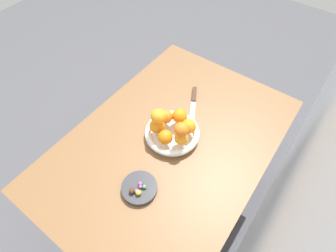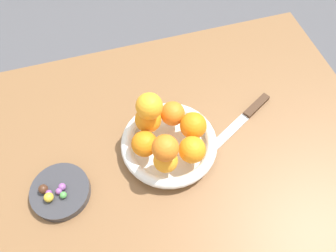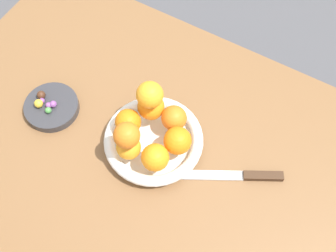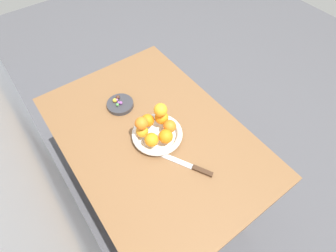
# 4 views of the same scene
# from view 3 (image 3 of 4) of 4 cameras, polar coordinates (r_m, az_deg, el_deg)

# --- Properties ---
(ground_plane) EXTENTS (6.00, 6.00, 0.00)m
(ground_plane) POSITION_cam_3_polar(r_m,az_deg,el_deg) (1.70, -2.08, -13.35)
(ground_plane) COLOR #4C4C51
(dining_table) EXTENTS (1.10, 0.76, 0.74)m
(dining_table) POSITION_cam_3_polar(r_m,az_deg,el_deg) (1.08, -3.19, -4.31)
(dining_table) COLOR brown
(dining_table) RESTS_ON ground_plane
(fruit_bowl) EXTENTS (0.23, 0.23, 0.04)m
(fruit_bowl) POSITION_cam_3_polar(r_m,az_deg,el_deg) (0.98, -1.96, -1.98)
(fruit_bowl) COLOR white
(fruit_bowl) RESTS_ON dining_table
(candy_dish) EXTENTS (0.13, 0.13, 0.02)m
(candy_dish) POSITION_cam_3_polar(r_m,az_deg,el_deg) (1.07, -15.46, 2.49)
(candy_dish) COLOR #333338
(candy_dish) RESTS_ON dining_table
(orange_0) EXTENTS (0.06, 0.06, 0.06)m
(orange_0) POSITION_cam_3_polar(r_m,az_deg,el_deg) (0.92, 1.31, -2.01)
(orange_0) COLOR orange
(orange_0) RESTS_ON fruit_bowl
(orange_1) EXTENTS (0.06, 0.06, 0.06)m
(orange_1) POSITION_cam_3_polar(r_m,az_deg,el_deg) (0.95, 0.82, 1.09)
(orange_1) COLOR orange
(orange_1) RESTS_ON fruit_bowl
(orange_2) EXTENTS (0.06, 0.06, 0.06)m
(orange_2) POSITION_cam_3_polar(r_m,az_deg,el_deg) (0.97, -2.32, 2.66)
(orange_2) COLOR orange
(orange_2) RESTS_ON fruit_bowl
(orange_3) EXTENTS (0.06, 0.06, 0.06)m
(orange_3) POSITION_cam_3_polar(r_m,az_deg,el_deg) (0.95, -5.33, 0.69)
(orange_3) COLOR orange
(orange_3) RESTS_ON fruit_bowl
(orange_4) EXTENTS (0.05, 0.05, 0.05)m
(orange_4) POSITION_cam_3_polar(r_m,az_deg,el_deg) (0.92, -5.47, -2.84)
(orange_4) COLOR orange
(orange_4) RESTS_ON fruit_bowl
(orange_5) EXTENTS (0.06, 0.06, 0.06)m
(orange_5) POSITION_cam_3_polar(r_m,az_deg,el_deg) (0.91, -1.75, -4.28)
(orange_5) COLOR orange
(orange_5) RESTS_ON fruit_bowl
(orange_6) EXTENTS (0.06, 0.06, 0.06)m
(orange_6) POSITION_cam_3_polar(r_m,az_deg,el_deg) (0.91, -2.48, 4.24)
(orange_6) COLOR orange
(orange_6) RESTS_ON orange_2
(orange_7) EXTENTS (0.06, 0.06, 0.06)m
(orange_7) POSITION_cam_3_polar(r_m,az_deg,el_deg) (0.87, -5.52, -1.30)
(orange_7) COLOR orange
(orange_7) RESTS_ON orange_4
(candy_ball_0) EXTENTS (0.01, 0.01, 0.01)m
(candy_ball_0) POSITION_cam_3_polar(r_m,az_deg,el_deg) (1.06, -15.86, 2.73)
(candy_ball_0) COLOR #8C4C99
(candy_ball_0) RESTS_ON candy_dish
(candy_ball_1) EXTENTS (0.02, 0.02, 0.02)m
(candy_ball_1) POSITION_cam_3_polar(r_m,az_deg,el_deg) (1.05, -15.29, 2.88)
(candy_ball_1) COLOR #8C4C99
(candy_ball_1) RESTS_ON candy_dish
(candy_ball_2) EXTENTS (0.02, 0.02, 0.02)m
(candy_ball_2) POSITION_cam_3_polar(r_m,az_deg,el_deg) (1.07, -16.80, 4.05)
(candy_ball_2) COLOR #472819
(candy_ball_2) RESTS_ON candy_dish
(candy_ball_3) EXTENTS (0.02, 0.02, 0.02)m
(candy_ball_3) POSITION_cam_3_polar(r_m,az_deg,el_deg) (1.05, -15.91, 2.07)
(candy_ball_3) COLOR #4C9947
(candy_ball_3) RESTS_ON candy_dish
(candy_ball_4) EXTENTS (0.02, 0.02, 0.02)m
(candy_ball_4) POSITION_cam_3_polar(r_m,az_deg,el_deg) (1.06, -17.12, 2.93)
(candy_ball_4) COLOR gold
(candy_ball_4) RESTS_ON candy_dish
(candy_ball_5) EXTENTS (0.01, 0.01, 0.01)m
(candy_ball_5) POSITION_cam_3_polar(r_m,az_deg,el_deg) (1.07, -16.71, 3.28)
(candy_ball_5) COLOR #8C4C99
(candy_ball_5) RESTS_ON candy_dish
(knife) EXTENTS (0.24, 0.14, 0.01)m
(knife) POSITION_cam_3_polar(r_m,az_deg,el_deg) (0.97, 9.19, -6.67)
(knife) COLOR #3F2819
(knife) RESTS_ON dining_table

